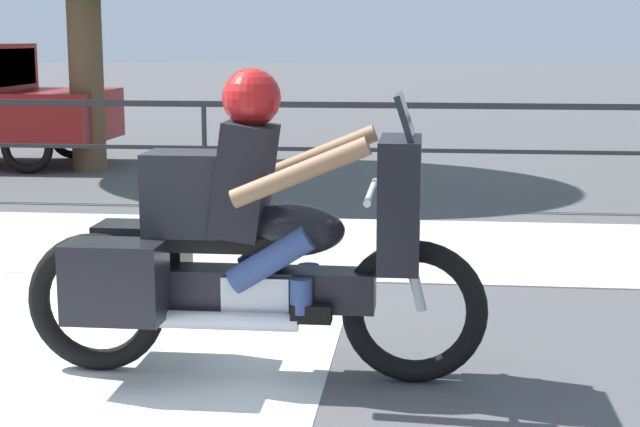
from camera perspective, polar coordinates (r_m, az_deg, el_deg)
The scene contains 4 objects.
sidewalk_band at distance 8.42m, azimuth -9.56°, elevation -1.62°, with size 44.00×2.40×0.01m, color #B7B2A8.
crosswalk_band at distance 5.01m, azimuth -16.27°, elevation -10.16°, with size 2.76×6.00×0.01m, color silver.
fence_railing at distance 10.14m, azimuth -6.77°, elevation 5.25°, with size 36.00×0.05×1.07m.
motorcycle at distance 4.93m, azimuth -4.34°, elevation -1.73°, with size 2.37×0.76×1.57m.
Camera 1 is at (2.27, -4.53, 1.72)m, focal length 55.00 mm.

